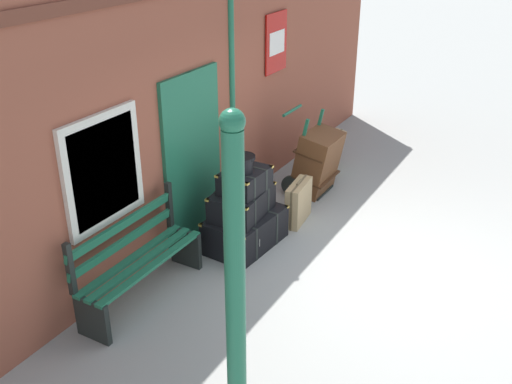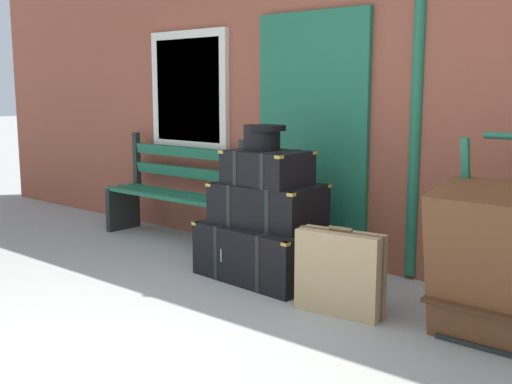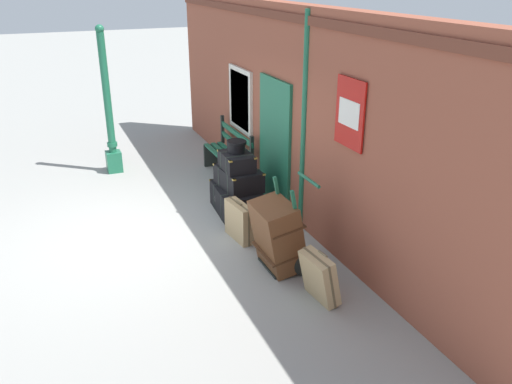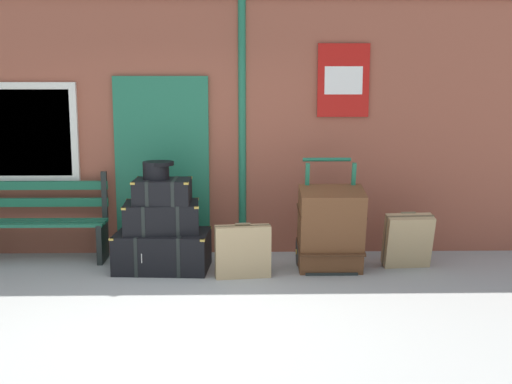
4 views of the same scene
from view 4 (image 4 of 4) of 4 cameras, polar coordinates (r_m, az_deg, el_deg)
The scene contains 11 objects.
ground_plane at distance 5.71m, azimuth -7.63°, elevation -11.53°, with size 60.00×60.00×0.00m, color gray.
brick_facade at distance 7.93m, azimuth -5.95°, elevation 6.30°, with size 10.40×0.35×3.20m.
platform_bench at distance 7.98m, azimuth -18.44°, elevation -2.49°, with size 1.60×0.43×1.01m.
steamer_trunk_base at distance 7.31m, azimuth -8.06°, elevation -5.05°, with size 1.05×0.72×0.43m.
steamer_trunk_middle at distance 7.27m, azimuth -8.14°, elevation -2.15°, with size 0.84×0.60×0.33m.
steamer_trunk_top at distance 7.18m, azimuth -8.09°, elevation 0.07°, with size 0.62×0.46×0.27m.
round_hatbox at distance 7.17m, azimuth -8.57°, elevation 1.98°, with size 0.34×0.30×0.19m.
porters_trolley at distance 7.36m, azimuth 6.26°, elevation -4.43°, with size 0.71×0.60×1.20m.
large_brown_trunk at distance 7.14m, azimuth 6.47°, elevation -3.21°, with size 0.70×0.59×0.94m.
suitcase_brown at distance 7.48m, azimuth 12.98°, elevation -4.11°, with size 0.54×0.35×0.63m.
suitcase_caramel at distance 6.96m, azimuth -1.15°, elevation -5.16°, with size 0.60×0.25×0.59m.
Camera 4 is at (0.62, -5.29, 2.06)m, focal length 46.29 mm.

